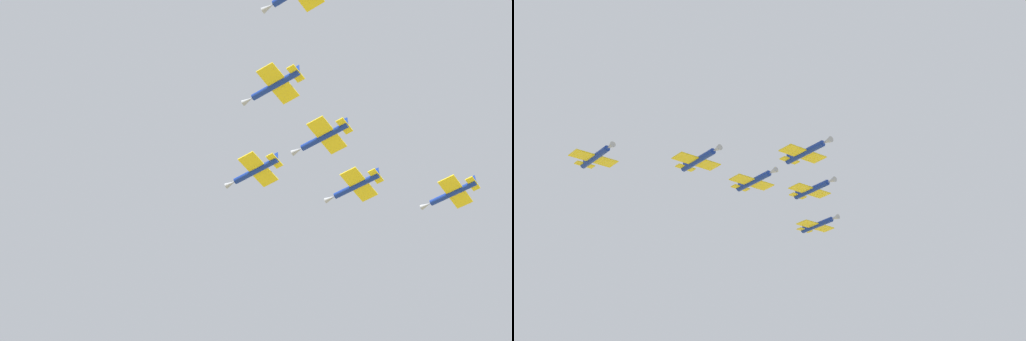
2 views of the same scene
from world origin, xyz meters
The scene contains 5 objects.
jet_lead centered at (13.15, 4.06, 134.61)m, with size 9.85×13.01×2.70m.
jet_port_inner centered at (3.02, -14.25, 135.55)m, with size 9.85×13.01×2.70m.
jet_starboard_inner centered at (31.46, -6.07, 134.08)m, with size 9.85×13.01×2.70m.
jet_port_outer centered at (17.65, -11.58, 134.10)m, with size 9.85×13.01×2.70m.
jet_center_rear centered at (49.76, -16.20, 135.81)m, with size 9.85×13.01×2.70m.
Camera 1 is at (-59.95, -86.48, 3.44)m, focal length 60.86 mm.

